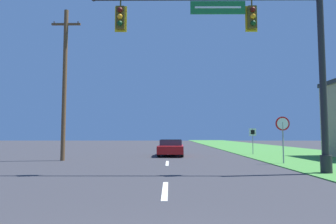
{
  "coord_description": "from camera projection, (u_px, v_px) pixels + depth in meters",
  "views": [
    {
      "loc": [
        0.13,
        -2.51,
        1.55
      ],
      "look_at": [
        0.0,
        22.57,
        3.48
      ],
      "focal_mm": 32.0,
      "sensor_mm": 36.0,
      "label": 1
    }
  ],
  "objects": [
    {
      "name": "grass_verge_right",
      "position": [
        266.0,
        149.0,
        32.24
      ],
      "size": [
        10.0,
        110.0,
        0.04
      ],
      "color": "#428438",
      "rests_on": "ground"
    },
    {
      "name": "road_center_line",
      "position": [
        168.0,
        154.0,
        24.32
      ],
      "size": [
        0.16,
        34.8,
        0.01
      ],
      "color": "silver",
      "rests_on": "ground"
    },
    {
      "name": "signal_mast",
      "position": [
        265.0,
        52.0,
        12.32
      ],
      "size": [
        9.78,
        0.47,
        8.08
      ],
      "color": "#232326",
      "rests_on": "grass_verge_right"
    },
    {
      "name": "car_ahead",
      "position": [
        171.0,
        148.0,
        22.27
      ],
      "size": [
        1.96,
        4.26,
        1.19
      ],
      "color": "black",
      "rests_on": "ground"
    },
    {
      "name": "utility_pole_near",
      "position": [
        65.0,
        81.0,
        18.45
      ],
      "size": [
        1.8,
        0.26,
        9.37
      ],
      "color": "brown",
      "rests_on": "ground"
    },
    {
      "name": "route_sign_post",
      "position": [
        253.0,
        135.0,
        23.62
      ],
      "size": [
        0.55,
        0.06,
        2.03
      ],
      "color": "gray",
      "rests_on": "grass_verge_right"
    },
    {
      "name": "stop_sign",
      "position": [
        283.0,
        129.0,
        16.15
      ],
      "size": [
        0.76,
        0.07,
        2.5
      ],
      "color": "gray",
      "rests_on": "grass_verge_right"
    }
  ]
}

